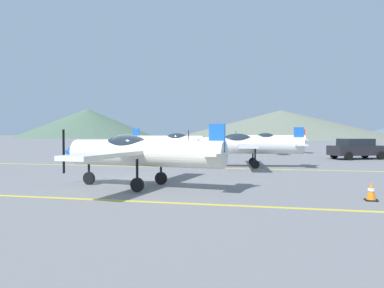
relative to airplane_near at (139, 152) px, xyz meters
The scene contains 11 objects.
ground_plane 1.85m from the airplane_near, 121.75° to the left, with size 400.00×400.00×0.00m, color slate.
apron_line_near 3.16m from the airplane_near, 103.22° to the right, with size 80.00×0.16×0.01m, color yellow.
apron_line_far 8.45m from the airplane_near, 94.49° to the left, with size 80.00×0.16×0.01m, color yellow.
airplane_near is the anchor object (origin of this frame).
airplane_mid 9.94m from the airplane_near, 70.19° to the left, with size 7.09×8.13×2.43m.
airplane_far 16.93m from the airplane_near, 101.98° to the left, with size 7.04×8.11×2.43m.
airplane_back 25.33m from the airplane_near, 79.52° to the left, with size 7.11×8.10×2.43m.
car_sedan 21.31m from the airplane_near, 57.87° to the left, with size 4.65×3.51×1.62m.
traffic_cone_front 8.18m from the airplane_near, ahead, with size 0.36×0.36×0.59m.
hill_left 140.23m from the airplane_near, 119.16° to the left, with size 54.94×54.94×11.34m, color #4C6651.
hill_centerleft 120.24m from the airplane_near, 86.82° to the left, with size 75.85×75.85×9.70m, color slate.
Camera 1 is at (5.81, -14.63, 2.14)m, focal length 35.07 mm.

